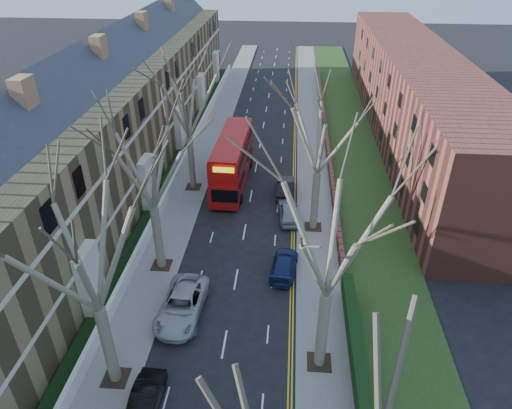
# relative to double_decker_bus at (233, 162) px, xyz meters

# --- Properties ---
(pavement_left) EXTENTS (3.00, 102.00, 0.12)m
(pavement_left) POSITION_rel_double_decker_bus_xyz_m (-4.02, 9.66, -2.29)
(pavement_left) COLOR slate
(pavement_left) RESTS_ON ground
(pavement_right) EXTENTS (3.00, 102.00, 0.12)m
(pavement_right) POSITION_rel_double_decker_bus_xyz_m (7.98, 9.66, -2.29)
(pavement_right) COLOR slate
(pavement_right) RESTS_ON ground
(terrace_left) EXTENTS (9.70, 78.00, 13.60)m
(terrace_left) POSITION_rel_double_decker_bus_xyz_m (-11.66, 1.66, 3.18)
(terrace_left) COLOR olive
(terrace_left) RESTS_ON ground
(flats_right) EXTENTS (13.97, 54.00, 10.00)m
(flats_right) POSITION_rel_double_decker_bus_xyz_m (19.45, 13.66, 2.64)
(flats_right) COLOR brown
(flats_right) RESTS_ON ground
(front_wall_left) EXTENTS (0.30, 78.00, 1.00)m
(front_wall_left) POSITION_rel_double_decker_bus_xyz_m (-5.67, 1.66, -1.73)
(front_wall_left) COLOR white
(front_wall_left) RESTS_ON ground
(grass_verge_right) EXTENTS (6.00, 102.00, 0.06)m
(grass_verge_right) POSITION_rel_double_decker_bus_xyz_m (12.48, 9.66, -2.20)
(grass_verge_right) COLOR #223D16
(grass_verge_right) RESTS_ON ground
(tree_left_mid) EXTENTS (10.50, 10.50, 14.71)m
(tree_left_mid) POSITION_rel_double_decker_bus_xyz_m (-3.72, -23.34, 7.21)
(tree_left_mid) COLOR #706950
(tree_left_mid) RESTS_ON ground
(tree_left_far) EXTENTS (10.15, 10.15, 14.22)m
(tree_left_far) POSITION_rel_double_decker_bus_xyz_m (-3.72, -13.34, 6.89)
(tree_left_far) COLOR #706950
(tree_left_far) RESTS_ON ground
(tree_left_dist) EXTENTS (10.50, 10.50, 14.71)m
(tree_left_dist) POSITION_rel_double_decker_bus_xyz_m (-3.72, -1.34, 7.21)
(tree_left_dist) COLOR #706950
(tree_left_dist) RESTS_ON ground
(tree_right_mid) EXTENTS (10.50, 10.50, 14.71)m
(tree_right_mid) POSITION_rel_double_decker_bus_xyz_m (7.68, -21.34, 7.21)
(tree_right_mid) COLOR #706950
(tree_right_mid) RESTS_ON ground
(tree_right_far) EXTENTS (10.15, 10.15, 14.22)m
(tree_right_far) POSITION_rel_double_decker_bus_xyz_m (7.68, -7.34, 6.90)
(tree_right_far) COLOR #706950
(tree_right_far) RESTS_ON ground
(double_decker_bus) EXTENTS (3.16, 11.50, 4.76)m
(double_decker_bus) POSITION_rel_double_decker_bus_xyz_m (0.00, 0.00, 0.00)
(double_decker_bus) COLOR #A40E0B
(double_decker_bus) RESTS_ON ground
(car_left_mid) EXTENTS (1.46, 4.03, 1.32)m
(car_left_mid) POSITION_rel_double_decker_bus_xyz_m (-1.50, -25.10, -1.69)
(car_left_mid) COLOR black
(car_left_mid) RESTS_ON ground
(car_left_far) EXTENTS (2.93, 5.86, 1.59)m
(car_left_far) POSITION_rel_double_decker_bus_xyz_m (-1.07, -18.03, -1.55)
(car_left_far) COLOR #A9A9AE
(car_left_far) RESTS_ON ground
(car_right_near) EXTENTS (2.23, 4.54, 1.27)m
(car_right_near) POSITION_rel_double_decker_bus_xyz_m (5.41, -13.17, -1.71)
(car_right_near) COLOR navy
(car_right_near) RESTS_ON ground
(car_right_mid) EXTENTS (2.19, 4.46, 1.46)m
(car_right_mid) POSITION_rel_double_decker_bus_xyz_m (5.61, -5.98, -1.61)
(car_right_mid) COLOR #96979E
(car_right_mid) RESTS_ON ground
(car_right_far) EXTENTS (1.61, 4.55, 1.50)m
(car_right_far) POSITION_rel_double_decker_bus_xyz_m (5.19, -1.77, -1.60)
(car_right_far) COLOR black
(car_right_far) RESTS_ON ground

